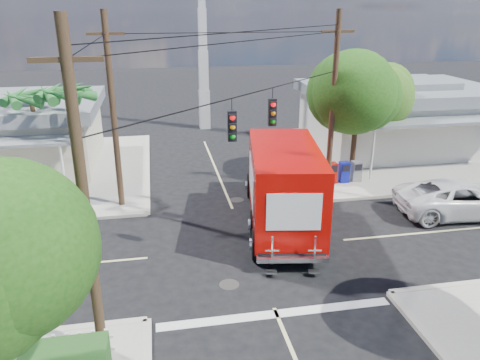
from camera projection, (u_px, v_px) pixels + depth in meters
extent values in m
plane|color=black|center=(249.00, 249.00, 18.68)|extent=(120.00, 120.00, 0.00)
cube|color=#A39D93|center=(380.00, 153.00, 30.67)|extent=(14.00, 14.00, 0.14)
cube|color=#B3AE9F|center=(276.00, 159.00, 29.47)|extent=(0.25, 14.00, 0.14)
cube|color=#B3AE9F|center=(441.00, 192.00, 24.22)|extent=(14.00, 0.25, 0.14)
cube|color=#A39D93|center=(24.00, 173.00, 26.91)|extent=(14.00, 14.00, 0.14)
cube|color=#B3AE9F|center=(147.00, 166.00, 28.11)|extent=(0.25, 14.00, 0.14)
cube|color=beige|center=(216.00, 168.00, 27.89)|extent=(0.12, 12.00, 0.01)
cube|color=beige|center=(473.00, 228.00, 20.38)|extent=(12.00, 0.12, 0.01)
cube|color=silver|center=(276.00, 314.00, 14.71)|extent=(7.50, 0.40, 0.01)
cube|color=silver|center=(396.00, 122.00, 31.23)|extent=(11.00, 8.00, 3.40)
cube|color=slate|center=(400.00, 91.00, 30.51)|extent=(11.80, 8.80, 0.70)
cube|color=slate|center=(401.00, 83.00, 30.34)|extent=(6.05, 4.40, 0.50)
cube|color=slate|center=(442.00, 121.00, 26.29)|extent=(9.90, 1.80, 0.15)
cylinder|color=silver|center=(372.00, 154.00, 25.31)|extent=(0.12, 0.12, 2.90)
cube|color=beige|center=(8.00, 139.00, 27.54)|extent=(10.00, 8.00, 3.20)
cube|color=slate|center=(2.00, 106.00, 26.86)|extent=(10.80, 8.80, 0.70)
cube|color=slate|center=(0.00, 98.00, 26.68)|extent=(5.50, 4.40, 0.50)
cylinder|color=silver|center=(63.00, 170.00, 23.06)|extent=(0.12, 0.12, 2.70)
cube|color=silver|center=(204.00, 109.00, 36.67)|extent=(0.80, 0.80, 3.00)
cube|color=silver|center=(203.00, 70.00, 35.62)|extent=(0.70, 0.70, 3.00)
cube|color=silver|center=(202.00, 29.00, 34.57)|extent=(0.60, 0.60, 3.00)
cylinder|color=#422D1C|center=(354.00, 142.00, 25.41)|extent=(0.28, 0.28, 4.10)
sphere|color=#1B4810|center=(358.00, 94.00, 24.52)|extent=(4.10, 4.10, 4.10)
sphere|color=#1B4810|center=(350.00, 89.00, 24.54)|extent=(3.33, 3.33, 3.33)
sphere|color=#1B4810|center=(367.00, 98.00, 24.34)|extent=(3.58, 3.58, 3.58)
cylinder|color=#422D1C|center=(379.00, 134.00, 27.97)|extent=(0.28, 0.28, 3.58)
sphere|color=#305F14|center=(383.00, 96.00, 27.19)|extent=(3.58, 3.58, 3.58)
sphere|color=#305F14|center=(376.00, 92.00, 27.23)|extent=(2.91, 2.91, 2.91)
sphere|color=#305F14|center=(391.00, 99.00, 27.01)|extent=(3.14, 3.14, 3.14)
cylinder|color=#422D1C|center=(73.00, 144.00, 23.39)|extent=(0.24, 0.24, 5.00)
cone|color=#256C2B|center=(86.00, 91.00, 22.63)|extent=(0.50, 2.06, 0.98)
cone|color=#256C2B|center=(80.00, 89.00, 23.22)|extent=(1.92, 1.68, 0.98)
cone|color=#256C2B|center=(65.00, 89.00, 23.25)|extent=(2.12, 0.95, 0.98)
cone|color=#256C2B|center=(50.00, 91.00, 22.70)|extent=(1.34, 2.07, 0.98)
cone|color=#256C2B|center=(47.00, 94.00, 21.98)|extent=(1.34, 2.07, 0.98)
cone|color=#256C2B|center=(59.00, 95.00, 21.64)|extent=(2.12, 0.95, 0.98)
cone|color=#256C2B|center=(76.00, 94.00, 21.93)|extent=(1.92, 1.68, 0.98)
cylinder|color=#422D1C|center=(38.00, 141.00, 24.50)|extent=(0.24, 0.24, 4.60)
cone|color=#256C2B|center=(49.00, 95.00, 23.81)|extent=(0.50, 2.06, 0.98)
cone|color=#256C2B|center=(45.00, 93.00, 24.40)|extent=(1.92, 1.68, 0.98)
cone|color=#256C2B|center=(30.00, 93.00, 24.43)|extent=(2.12, 0.95, 0.98)
cone|color=#256C2B|center=(16.00, 95.00, 23.88)|extent=(1.34, 2.07, 0.98)
cone|color=#256C2B|center=(11.00, 98.00, 23.16)|extent=(1.34, 2.07, 0.98)
cone|color=#256C2B|center=(22.00, 99.00, 22.82)|extent=(2.12, 0.95, 0.98)
cone|color=#256C2B|center=(39.00, 98.00, 23.11)|extent=(1.92, 1.68, 0.98)
cylinder|color=#473321|center=(85.00, 206.00, 11.43)|extent=(0.28, 0.28, 9.00)
cube|color=#473321|center=(66.00, 60.00, 10.21)|extent=(1.60, 0.12, 0.12)
cylinder|color=#473321|center=(333.00, 107.00, 22.79)|extent=(0.28, 0.28, 9.00)
cube|color=#473321|center=(338.00, 31.00, 21.57)|extent=(1.60, 0.12, 0.12)
cylinder|color=#473321|center=(113.00, 115.00, 21.01)|extent=(0.28, 0.28, 9.00)
cube|color=#473321|center=(106.00, 34.00, 19.79)|extent=(1.60, 0.12, 0.12)
cylinder|color=black|center=(250.00, 93.00, 16.51)|extent=(10.43, 10.43, 0.04)
cube|color=black|center=(232.00, 126.00, 15.97)|extent=(0.30, 0.24, 1.05)
sphere|color=red|center=(233.00, 117.00, 15.73)|extent=(0.20, 0.20, 0.20)
cube|color=black|center=(272.00, 112.00, 18.05)|extent=(0.30, 0.24, 1.05)
sphere|color=red|center=(273.00, 104.00, 17.80)|extent=(0.20, 0.20, 0.20)
cube|color=silver|center=(108.00, 345.00, 12.44)|extent=(0.09, 0.06, 1.00)
cube|color=#9F110A|center=(332.00, 173.00, 25.14)|extent=(0.50, 0.50, 1.10)
cube|color=#0C1391|center=(344.00, 172.00, 25.26)|extent=(0.50, 0.50, 1.10)
cube|color=slate|center=(356.00, 171.00, 25.38)|extent=(0.50, 0.50, 1.10)
cube|color=black|center=(281.00, 210.00, 20.73)|extent=(3.85, 8.70, 0.27)
cube|color=#BE0904|center=(275.00, 168.00, 23.51)|extent=(2.86, 2.24, 2.37)
cube|color=black|center=(274.00, 155.00, 24.07)|extent=(2.27, 0.65, 1.02)
cube|color=silver|center=(273.00, 176.00, 24.68)|extent=(2.46, 0.54, 0.38)
cube|color=#BE0904|center=(284.00, 184.00, 19.26)|extent=(3.70, 6.61, 3.12)
cube|color=white|center=(318.00, 180.00, 19.22)|extent=(0.67, 3.83, 1.40)
cube|color=white|center=(251.00, 181.00, 19.19)|extent=(0.67, 3.83, 1.40)
cube|color=white|center=(294.00, 212.00, 16.26)|extent=(1.91, 0.35, 1.40)
cube|color=silver|center=(292.00, 259.00, 16.75)|extent=(2.59, 0.70, 0.19)
cube|color=silver|center=(272.00, 250.00, 16.46)|extent=(0.49, 0.15, 1.08)
cube|color=silver|center=(315.00, 250.00, 16.48)|extent=(0.49, 0.15, 1.08)
cylinder|color=black|center=(251.00, 185.00, 23.64)|extent=(0.54, 1.23, 1.18)
cylinder|color=black|center=(299.00, 185.00, 23.68)|extent=(0.54, 1.23, 1.18)
cylinder|color=black|center=(256.00, 244.00, 17.79)|extent=(0.54, 1.23, 1.18)
cylinder|color=black|center=(321.00, 244.00, 17.82)|extent=(0.54, 1.23, 1.18)
imported|color=silver|center=(460.00, 198.00, 21.48)|extent=(6.05, 3.19, 1.62)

